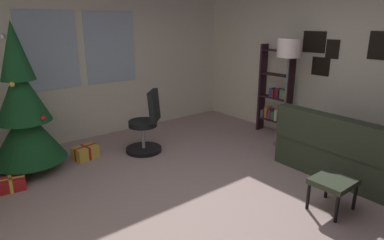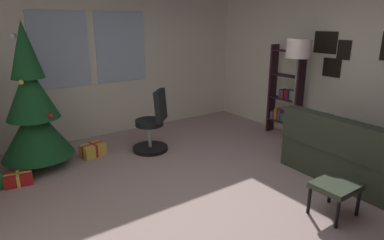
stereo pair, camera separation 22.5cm
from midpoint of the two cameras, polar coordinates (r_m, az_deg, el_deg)
The scene contains 11 objects.
ground_plane at distance 4.06m, azimuth 2.39°, elevation -13.33°, with size 5.16×5.76×0.10m, color #AD928B.
wall_back_with_windows at distance 6.04m, azimuth -16.47°, elevation 10.67°, with size 5.16×0.12×2.81m.
wall_right_with_frames at distance 5.64m, azimuth 23.42°, elevation 9.55°, with size 0.12×5.76×2.81m.
couch at distance 4.86m, azimuth 27.84°, elevation -5.63°, with size 1.79×2.06×0.86m.
footstool at distance 3.86m, azimuth 21.80°, elevation -10.23°, with size 0.44×0.39×0.37m.
holiday_tree at distance 4.92m, azimuth -28.37°, elevation 1.09°, with size 0.96×0.96×2.47m.
gift_box_red at distance 4.70m, azimuth -30.20°, elevation -9.66°, with size 0.35×0.26×0.16m.
gift_box_gold at distance 5.24m, azimuth -19.18°, elevation -5.36°, with size 0.38×0.30×0.20m.
office_chair at distance 5.18m, azimuth -9.18°, elevation -1.45°, with size 0.59×0.60×0.99m.
bookshelf at distance 6.06m, azimuth 13.30°, elevation 4.21°, with size 0.18×0.64×1.60m.
floor_lamp at distance 5.33m, azimuth 15.33°, elevation 10.75°, with size 0.37×0.37×1.73m.
Camera 1 is at (-2.42, -2.56, 1.98)m, focal length 30.69 mm.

